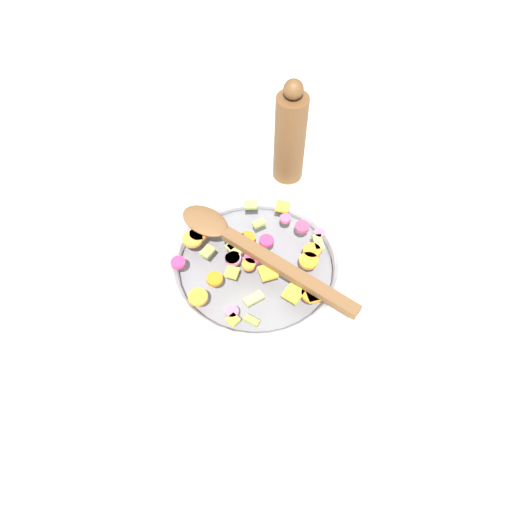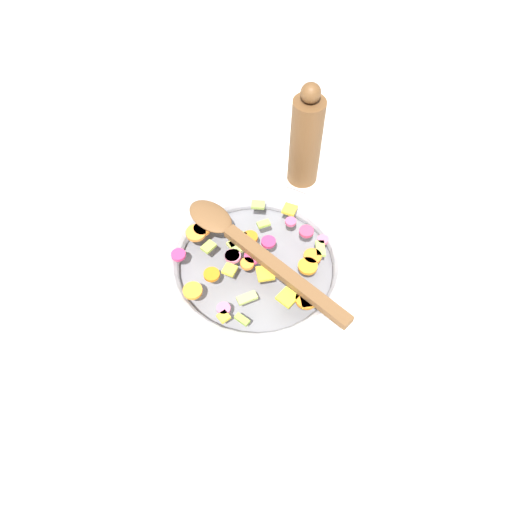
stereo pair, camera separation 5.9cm
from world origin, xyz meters
name	(u,v)px [view 1 (the left image)]	position (x,y,z in m)	size (l,w,h in m)	color
ground_plane	(256,272)	(0.00, 0.00, 0.00)	(4.00, 4.00, 0.00)	silver
skillet	(256,265)	(0.00, 0.00, 0.02)	(0.36, 0.36, 0.05)	slate
chopped_vegetables	(255,259)	(-0.01, 0.00, 0.05)	(0.27, 0.26, 0.01)	orange
wooden_spoon	(248,246)	(0.00, 0.02, 0.06)	(0.11, 0.35, 0.01)	brown
pepper_mill	(290,136)	(0.21, 0.14, 0.10)	(0.06, 0.06, 0.22)	brown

